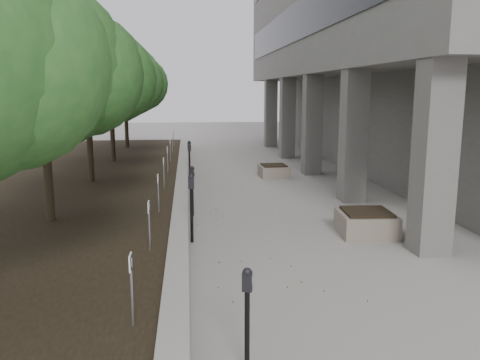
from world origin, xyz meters
TOP-DOWN VIEW (x-y plane):
  - ground at (0.00, 0.00)m, footprint 90.00×90.00m
  - retaining_wall at (-1.82, 9.00)m, footprint 0.39×26.00m
  - planting_bed at (-5.50, 9.00)m, footprint 7.00×26.00m
  - crabapple_tree_2 at (-4.80, 3.00)m, footprint 4.60×4.00m
  - crabapple_tree_3 at (-4.80, 8.00)m, footprint 4.60×4.00m
  - crabapple_tree_4 at (-4.80, 13.00)m, footprint 4.60×4.00m
  - crabapple_tree_5 at (-4.80, 18.00)m, footprint 4.60×4.00m
  - parking_sign_1 at (-2.35, -2.50)m, footprint 0.04×0.22m
  - parking_sign_2 at (-2.35, 0.50)m, footprint 0.04×0.22m
  - parking_sign_3 at (-2.35, 3.50)m, footprint 0.04×0.22m
  - parking_sign_4 at (-2.35, 6.50)m, footprint 0.04×0.22m
  - parking_sign_5 at (-2.35, 9.50)m, footprint 0.04×0.22m
  - parking_sign_6 at (-2.35, 12.50)m, footprint 0.04×0.22m
  - parking_sign_7 at (-2.35, 15.50)m, footprint 0.04×0.22m
  - parking_sign_8 at (-2.35, 18.50)m, footprint 0.04×0.22m
  - parking_meter_1 at (-0.96, -3.16)m, footprint 0.16×0.13m
  - parking_meter_2 at (-1.55, 2.22)m, footprint 0.16×0.11m
  - parking_meter_3 at (-1.51, 4.63)m, footprint 0.16×0.13m
  - parking_meter_4 at (-1.55, 10.21)m, footprint 0.15×0.11m
  - parking_meter_5 at (-1.55, 10.51)m, footprint 0.17×0.14m
  - planter_front at (2.56, 2.39)m, footprint 1.34×1.34m
  - planter_back at (1.74, 10.35)m, footprint 1.15×1.15m
  - berry_scatter at (-0.10, 5.00)m, footprint 3.30×14.10m

SIDE VIEW (x-z plane):
  - ground at x=0.00m, z-range 0.00..0.00m
  - berry_scatter at x=-0.10m, z-range 0.00..0.02m
  - planting_bed at x=-5.50m, z-range 0.00..0.40m
  - retaining_wall at x=-1.82m, z-range 0.00..0.50m
  - planter_back at x=1.74m, z-range 0.00..0.51m
  - planter_front at x=2.56m, z-range 0.00..0.59m
  - parking_meter_1 at x=-0.96m, z-range 0.00..1.37m
  - parking_meter_4 at x=-1.55m, z-range 0.00..1.38m
  - parking_meter_3 at x=-1.51m, z-range 0.00..1.38m
  - parking_meter_5 at x=-1.55m, z-range 0.00..1.48m
  - parking_meter_2 at x=-1.55m, z-range 0.00..1.56m
  - parking_sign_1 at x=-2.35m, z-range 0.40..1.36m
  - parking_sign_2 at x=-2.35m, z-range 0.40..1.36m
  - parking_sign_3 at x=-2.35m, z-range 0.40..1.36m
  - parking_sign_4 at x=-2.35m, z-range 0.40..1.36m
  - parking_sign_5 at x=-2.35m, z-range 0.40..1.36m
  - parking_sign_6 at x=-2.35m, z-range 0.40..1.36m
  - parking_sign_7 at x=-2.35m, z-range 0.40..1.36m
  - parking_sign_8 at x=-2.35m, z-range 0.40..1.36m
  - crabapple_tree_2 at x=-4.80m, z-range 0.40..5.84m
  - crabapple_tree_3 at x=-4.80m, z-range 0.40..5.84m
  - crabapple_tree_4 at x=-4.80m, z-range 0.40..5.84m
  - crabapple_tree_5 at x=-4.80m, z-range 0.40..5.84m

